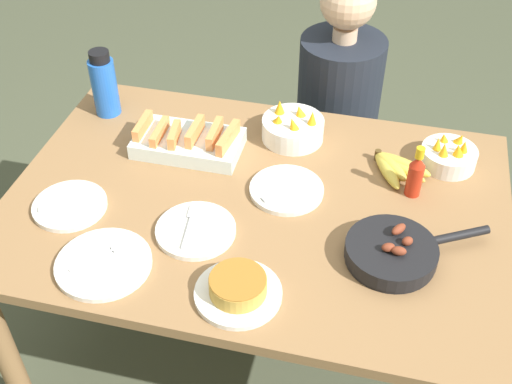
{
  "coord_description": "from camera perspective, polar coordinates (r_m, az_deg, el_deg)",
  "views": [
    {
      "loc": [
        0.33,
        -1.36,
        1.98
      ],
      "look_at": [
        0.0,
        0.0,
        0.75
      ],
      "focal_mm": 45.0,
      "sensor_mm": 36.0,
      "label": 1
    }
  ],
  "objects": [
    {
      "name": "empty_plate_near_front",
      "position": [
        1.73,
        -13.39,
        -6.21
      ],
      "size": [
        0.25,
        0.25,
        0.02
      ],
      "color": "silver",
      "rests_on": "dining_table"
    },
    {
      "name": "skillet",
      "position": [
        1.73,
        12.09,
        -5.24
      ],
      "size": [
        0.38,
        0.27,
        0.08
      ],
      "rotation": [
        0.0,
        0.0,
        0.51
      ],
      "color": "black",
      "rests_on": "dining_table"
    },
    {
      "name": "ground_plane",
      "position": [
        2.42,
        0.0,
        -13.57
      ],
      "size": [
        14.0,
        14.0,
        0.0
      ],
      "primitive_type": "plane",
      "color": "#474C38"
    },
    {
      "name": "empty_plate_far_left",
      "position": [
        1.9,
        2.73,
        0.2
      ],
      "size": [
        0.22,
        0.22,
        0.02
      ],
      "color": "silver",
      "rests_on": "dining_table"
    },
    {
      "name": "fruit_bowl_citrus",
      "position": [
        2.07,
        16.77,
        3.14
      ],
      "size": [
        0.17,
        0.17,
        0.11
      ],
      "color": "silver",
      "rests_on": "dining_table"
    },
    {
      "name": "melon_tray",
      "position": [
        2.06,
        -6.02,
        4.5
      ],
      "size": [
        0.34,
        0.19,
        0.1
      ],
      "color": "silver",
      "rests_on": "dining_table"
    },
    {
      "name": "person_figure",
      "position": [
        2.58,
        7.02,
        5.0
      ],
      "size": [
        0.35,
        0.35,
        1.13
      ],
      "color": "black",
      "rests_on": "ground_plane"
    },
    {
      "name": "hot_sauce_bottle",
      "position": [
        1.91,
        14.0,
        1.53
      ],
      "size": [
        0.05,
        0.05,
        0.17
      ],
      "color": "#B72814",
      "rests_on": "dining_table"
    },
    {
      "name": "frittata_plate_center",
      "position": [
        1.61,
        -1.61,
        -8.59
      ],
      "size": [
        0.22,
        0.22,
        0.06
      ],
      "color": "silver",
      "rests_on": "dining_table"
    },
    {
      "name": "empty_plate_mid_edge",
      "position": [
        1.78,
        -5.39,
        -3.39
      ],
      "size": [
        0.22,
        0.22,
        0.02
      ],
      "color": "silver",
      "rests_on": "dining_table"
    },
    {
      "name": "banana_bunch",
      "position": [
        2.01,
        12.26,
        2.2
      ],
      "size": [
        0.19,
        0.18,
        0.04
      ],
      "color": "gold",
      "rests_on": "dining_table"
    },
    {
      "name": "fruit_bowl_mango",
      "position": [
        2.1,
        3.28,
        5.71
      ],
      "size": [
        0.2,
        0.2,
        0.12
      ],
      "color": "silver",
      "rests_on": "dining_table"
    },
    {
      "name": "empty_plate_far_right",
      "position": [
        1.92,
        -16.22,
        -1.17
      ],
      "size": [
        0.21,
        0.21,
        0.02
      ],
      "color": "silver",
      "rests_on": "dining_table"
    },
    {
      "name": "dining_table",
      "position": [
        1.94,
        0.0,
        -2.74
      ],
      "size": [
        1.46,
        1.0,
        0.72
      ],
      "color": "olive",
      "rests_on": "ground_plane"
    },
    {
      "name": "water_bottle",
      "position": [
        2.24,
        -13.35,
        9.29
      ],
      "size": [
        0.09,
        0.09,
        0.23
      ],
      "color": "blue",
      "rests_on": "dining_table"
    }
  ]
}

